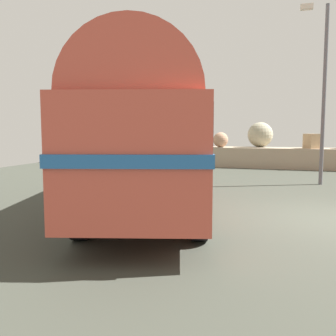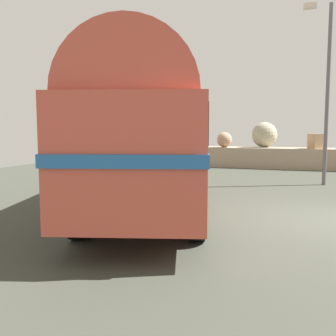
{
  "view_description": "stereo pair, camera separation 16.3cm",
  "coord_description": "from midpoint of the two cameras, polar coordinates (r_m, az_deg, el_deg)",
  "views": [
    {
      "loc": [
        -1.29,
        -9.07,
        2.07
      ],
      "look_at": [
        -4.02,
        -0.36,
        1.13
      ],
      "focal_mm": 39.78,
      "sensor_mm": 36.0,
      "label": 1
    },
    {
      "loc": [
        -1.13,
        -9.02,
        2.07
      ],
      "look_at": [
        -4.02,
        -0.36,
        1.13
      ],
      "focal_mm": 39.78,
      "sensor_mm": 36.0,
      "label": 2
    }
  ],
  "objects": [
    {
      "name": "breakwater",
      "position": [
        20.96,
        22.67,
        1.81
      ],
      "size": [
        31.36,
        2.47,
        2.48
      ],
      "color": "tan",
      "rests_on": "ground"
    },
    {
      "name": "vintage_coach",
      "position": [
        9.4,
        -2.22,
        5.76
      ],
      "size": [
        4.66,
        8.91,
        3.7
      ],
      "rotation": [
        0.0,
        0.0,
        0.27
      ],
      "color": "black",
      "rests_on": "ground"
    },
    {
      "name": "lamp_post",
      "position": [
        15.01,
        23.25,
        11.63
      ],
      "size": [
        1.01,
        0.37,
        6.56
      ],
      "color": "#5B5B60",
      "rests_on": "ground"
    }
  ]
}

